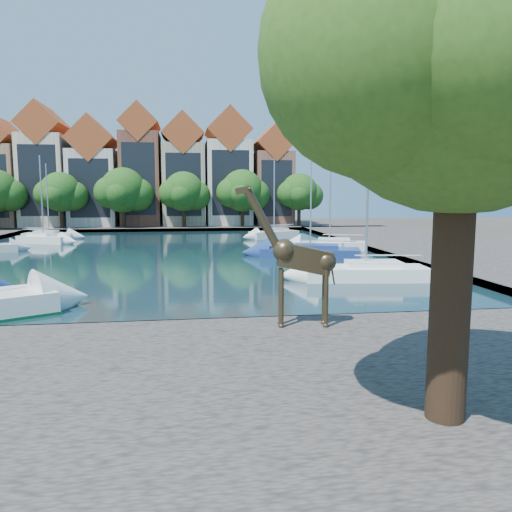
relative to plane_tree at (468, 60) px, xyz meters
The scene contains 25 objects.
ground 14.07m from the plane_tree, 130.22° to the left, with size 160.00×160.00×0.00m, color #38332B.
water_basin 34.72m from the plane_tree, 102.99° to the left, with size 38.00×50.00×0.08m, color black.
near_quay 10.82m from the plane_tree, 165.24° to the left, with size 50.00×14.00×0.50m, color #534D48.
far_quay 65.87m from the plane_tree, 96.68° to the left, with size 60.00×16.00×0.50m, color #534D48.
right_quay 38.04m from the plane_tree, 62.22° to the left, with size 14.00×52.00×0.50m, color #534D48.
plane_tree is the anchor object (origin of this frame).
townhouse_west_end 71.84m from the plane_tree, 115.22° to the left, with size 5.44×9.18×14.93m.
townhouse_west_mid 69.50m from the plane_tree, 110.74° to the left, with size 5.94×9.18×16.79m.
townhouse_west_inner 67.47m from the plane_tree, 105.57° to the left, with size 6.43×9.18×15.15m.
townhouse_center 66.03m from the plane_tree, 100.13° to the left, with size 5.44×9.18×16.93m.
townhouse_east_inner 65.24m from the plane_tree, 94.94° to the left, with size 5.94×9.18×15.79m.
townhouse_east_mid 65.00m from the plane_tree, 89.22° to the left, with size 6.43×9.18×16.65m.
townhouse_east_end 65.41m from the plane_tree, 83.52° to the left, with size 5.44×9.18×14.43m.
far_tree_west 63.33m from the plane_tree, 109.89° to the left, with size 6.76×5.20×7.36m.
far_tree_mid_west 61.06m from the plane_tree, 102.79° to the left, with size 7.80×6.00×8.00m.
far_tree_mid_east 59.81m from the plane_tree, 95.30° to the left, with size 7.02×5.40×7.52m.
far_tree_east 59.60m from the plane_tree, 87.60° to the left, with size 7.54×5.80×7.84m.
far_tree_far_east 60.47m from the plane_tree, 80.01° to the left, with size 6.76×5.20×7.36m.
giraffe_statue 9.06m from the plane_tree, 101.83° to the left, with size 3.43×0.75×4.89m.
sailboat_left_d 48.09m from the plane_tree, 114.35° to the left, with size 5.54×3.76×8.74m.
sailboat_left_e 53.21m from the plane_tree, 112.80° to the left, with size 5.70×2.68×8.26m.
sailboat_right_a 20.31m from the plane_tree, 74.84° to the left, with size 7.32×3.28×12.58m.
sailboat_right_b 30.36m from the plane_tree, 81.46° to the left, with size 8.19×4.72×10.09m.
sailboat_right_c 35.55m from the plane_tree, 77.76° to the left, with size 6.74×3.90×10.15m.
sailboat_right_d 46.40m from the plane_tree, 84.52° to the left, with size 5.87×3.84×8.74m.
Camera 1 is at (2.23, -18.23, 5.15)m, focal length 35.00 mm.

